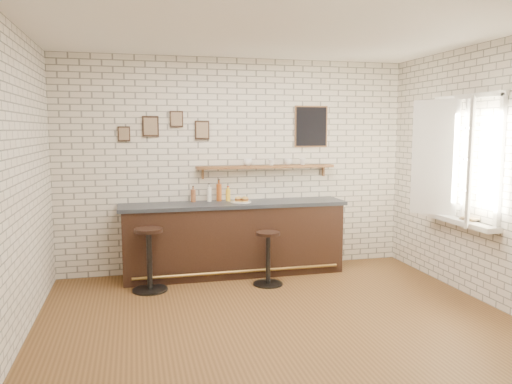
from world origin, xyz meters
TOP-DOWN VIEW (x-y plane):
  - ground at (0.00, 0.00)m, footprint 5.00×5.00m
  - bar_counter at (-0.11, 1.70)m, footprint 3.10×0.65m
  - sandwich_plate at (-0.01, 1.70)m, footprint 0.28×0.28m
  - ciabatta_sandwich at (-0.00, 1.70)m, footprint 0.21×0.15m
  - potato_chips at (-0.04, 1.69)m, footprint 0.26×0.17m
  - bitters_bottle_brown at (-0.65, 1.89)m, footprint 0.07×0.07m
  - bitters_bottle_white at (-0.43, 1.89)m, footprint 0.07×0.07m
  - bitters_bottle_amber at (-0.29, 1.89)m, footprint 0.07×0.07m
  - condiment_bottle_yellow at (-0.16, 1.89)m, footprint 0.07×0.07m
  - bar_stool_left at (-1.28, 1.23)m, footprint 0.45×0.45m
  - bar_stool_right at (0.22, 1.12)m, footprint 0.39×0.39m
  - wall_shelf at (0.40, 1.90)m, footprint 2.00×0.18m
  - shelf_cup_a at (0.13, 1.90)m, footprint 0.17×0.17m
  - shelf_cup_b at (0.48, 1.90)m, footprint 0.13×0.13m
  - shelf_cup_c at (0.73, 1.90)m, footprint 0.12×0.12m
  - shelf_cup_d at (0.95, 1.90)m, footprint 0.10×0.10m
  - back_wall_decor at (0.23, 1.98)m, footprint 2.96×0.02m
  - window_sill at (2.40, 0.30)m, footprint 0.20×1.35m
  - casement_window at (2.36, 0.30)m, footprint 0.40×1.30m
  - book_lower at (2.38, 0.12)m, footprint 0.18×0.22m
  - book_upper at (2.38, 0.10)m, footprint 0.17×0.22m

SIDE VIEW (x-z plane):
  - ground at x=0.00m, z-range 0.00..0.00m
  - bar_stool_right at x=0.22m, z-range 0.02..0.72m
  - bar_stool_left at x=-1.28m, z-range 0.03..0.82m
  - bar_counter at x=-0.11m, z-range 0.00..1.01m
  - window_sill at x=2.40m, z-range 0.87..0.93m
  - book_lower at x=2.38m, z-range 0.93..0.95m
  - book_upper at x=2.38m, z-range 0.95..0.96m
  - sandwich_plate at x=-0.01m, z-range 1.01..1.02m
  - potato_chips at x=-0.04m, z-range 1.02..1.03m
  - ciabatta_sandwich at x=0.00m, z-range 1.02..1.09m
  - condiment_bottle_yellow at x=-0.16m, z-range 0.99..1.20m
  - bitters_bottle_brown at x=-0.65m, z-range 0.99..1.21m
  - bitters_bottle_white at x=-0.43m, z-range 0.99..1.24m
  - bitters_bottle_amber at x=-0.29m, z-range 0.98..1.29m
  - wall_shelf at x=0.40m, z-range 1.39..1.57m
  - shelf_cup_b at x=0.48m, z-range 1.50..1.58m
  - shelf_cup_c at x=0.73m, z-range 1.50..1.59m
  - shelf_cup_d at x=0.95m, z-range 1.50..1.59m
  - shelf_cup_a at x=0.13m, z-range 1.50..1.60m
  - casement_window at x=2.36m, z-range 0.87..2.43m
  - back_wall_decor at x=0.23m, z-range 1.77..2.33m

